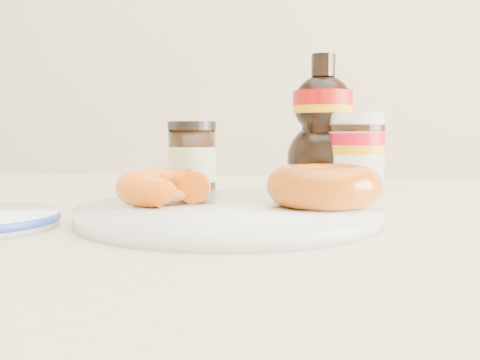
% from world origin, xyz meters
% --- Properties ---
extents(dining_table, '(1.40, 0.90, 0.75)m').
position_xyz_m(dining_table, '(0.00, 0.10, 0.67)').
color(dining_table, beige).
rests_on(dining_table, ground).
extents(plate, '(0.29, 0.29, 0.01)m').
position_xyz_m(plate, '(-0.08, 0.03, 0.76)').
color(plate, white).
rests_on(plate, dining_table).
extents(donut_bitten, '(0.10, 0.10, 0.03)m').
position_xyz_m(donut_bitten, '(-0.14, 0.04, 0.78)').
color(donut_bitten, orange).
rests_on(donut_bitten, plate).
extents(donut_whole, '(0.14, 0.14, 0.04)m').
position_xyz_m(donut_whole, '(0.01, 0.05, 0.78)').
color(donut_whole, '#AF4F0B').
rests_on(donut_whole, plate).
extents(nutella_jar, '(0.08, 0.08, 0.11)m').
position_xyz_m(nutella_jar, '(0.04, 0.29, 0.81)').
color(nutella_jar, white).
rests_on(nutella_jar, dining_table).
extents(syrup_bottle, '(0.11, 0.10, 0.19)m').
position_xyz_m(syrup_bottle, '(-0.00, 0.30, 0.85)').
color(syrup_bottle, black).
rests_on(syrup_bottle, dining_table).
extents(dark_jar, '(0.06, 0.06, 0.10)m').
position_xyz_m(dark_jar, '(-0.16, 0.19, 0.80)').
color(dark_jar, black).
rests_on(dark_jar, dining_table).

